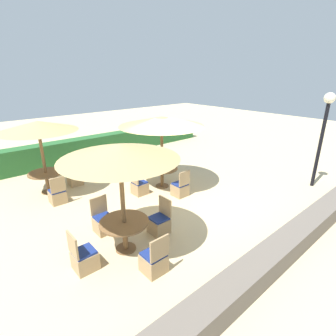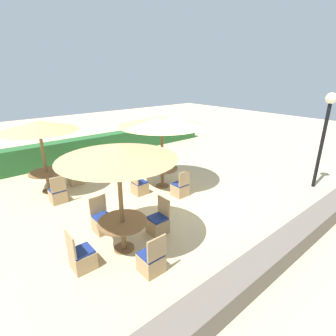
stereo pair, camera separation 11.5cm
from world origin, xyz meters
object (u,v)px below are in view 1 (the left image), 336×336
patio_chair_front_left_south (154,261)px  patio_chair_back_left_east (75,178)px  round_table_center (162,172)px  lamp_post (325,122)px  patio_chair_back_left_south (58,195)px  patio_chair_center_west (139,187)px  parasol_front_left (119,152)px  round_table_back_left (46,176)px  patio_chair_front_left_north (104,222)px  patio_chair_front_left_west (84,258)px  patio_chair_center_south (180,189)px  patio_chair_front_left_east (159,223)px  round_table_front_left (124,227)px  parasol_center (162,121)px  parasol_back_left (38,126)px

patio_chair_front_left_south → patio_chair_back_left_east: bearing=83.8°
patio_chair_back_left_east → round_table_center: bearing=-133.9°
lamp_post → patio_chair_back_left_south: size_ratio=3.57×
patio_chair_front_left_south → patio_chair_center_west: 3.80m
lamp_post → parasol_front_left: bearing=169.4°
round_table_back_left → patio_chair_front_left_north: 3.46m
round_table_back_left → patio_chair_front_left_north: bearing=-84.8°
lamp_post → round_table_back_left: size_ratio=2.90×
patio_chair_front_left_north → round_table_center: size_ratio=0.84×
patio_chair_front_left_west → patio_chair_center_south: size_ratio=1.00×
round_table_center → patio_chair_center_south: 1.04m
lamp_post → patio_chair_front_left_east: (-6.14, 1.36, -2.09)m
round_table_front_left → patio_chair_front_left_east: patio_chair_front_left_east is taller
round_table_front_left → patio_chair_front_left_north: patio_chair_front_left_north is taller
patio_chair_center_west → round_table_center: bearing=88.7°
patio_chair_back_left_south → parasol_front_left: bearing=-83.8°
parasol_center → parasol_back_left: bearing=146.2°
lamp_post → round_table_center: size_ratio=2.99×
parasol_center → round_table_center: parasol_center is taller
round_table_back_left → parasol_center: bearing=-33.8°
patio_chair_front_left_east → patio_chair_center_south: (1.89, 1.21, 0.00)m
parasol_back_left → parasol_front_left: parasol_front_left is taller
round_table_back_left → parasol_center: size_ratio=0.39×
patio_chair_front_left_south → patio_chair_front_left_east: bearing=46.4°
patio_chair_back_left_east → round_table_front_left: size_ratio=0.82×
lamp_post → patio_chair_center_south: 5.39m
round_table_back_left → lamp_post: bearing=-37.5°
parasol_front_left → patio_chair_front_left_east: size_ratio=2.76×
patio_chair_back_left_east → patio_chair_front_left_north: (-0.67, -3.46, 0.00)m
patio_chair_back_left_east → patio_chair_front_left_east: (0.40, -4.45, 0.00)m
patio_chair_back_left_east → parasol_front_left: (-0.65, -4.46, 2.14)m
parasol_back_left → patio_chair_front_left_west: bearing=-98.6°
lamp_post → parasol_back_left: lamp_post is taller
patio_chair_front_left_south → patio_chair_front_left_west: bearing=135.9°
patio_chair_back_left_south → patio_chair_center_south: (3.30, -2.17, 0.00)m
patio_chair_back_left_south → parasol_front_left: (0.37, -3.40, 2.14)m
parasol_center → patio_chair_center_south: parasol_center is taller
patio_chair_front_left_north → round_table_center: patio_chair_front_left_north is taller
lamp_post → patio_chair_front_left_south: bearing=177.5°
patio_chair_front_left_east → parasol_center: size_ratio=0.32×
patio_chair_front_left_west → patio_chair_front_left_south: bearing=45.9°
lamp_post → patio_chair_front_left_west: size_ratio=3.57×
parasol_back_left → parasol_center: 3.98m
lamp_post → parasol_back_left: 9.49m
lamp_post → parasol_front_left: (-7.19, 1.34, 0.05)m
round_table_center → round_table_back_left: bearing=146.2°
parasol_back_left → patio_chair_back_left_east: bearing=1.4°
patio_chair_front_left_south → round_table_front_left: bearing=92.9°
lamp_post → patio_chair_front_left_west: lamp_post is taller
patio_chair_front_left_north → parasol_center: parasol_center is taller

